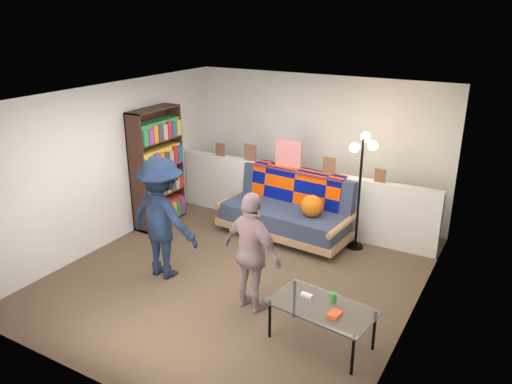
% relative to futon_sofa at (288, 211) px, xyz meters
% --- Properties ---
extents(ground, '(5.00, 5.00, 0.00)m').
position_rel_futon_sofa_xyz_m(ground, '(-0.00, -1.41, -0.42)').
color(ground, brown).
rests_on(ground, ground).
extents(room_shell, '(4.60, 5.05, 2.45)m').
position_rel_futon_sofa_xyz_m(room_shell, '(-0.00, -0.94, 1.26)').
color(room_shell, silver).
rests_on(room_shell, ground).
extents(half_wall_ledge, '(4.45, 0.15, 1.00)m').
position_rel_futon_sofa_xyz_m(half_wall_ledge, '(-0.00, 0.39, 0.08)').
color(half_wall_ledge, silver).
rests_on(half_wall_ledge, ground).
extents(ledge_decor, '(2.97, 0.02, 0.45)m').
position_rel_futon_sofa_xyz_m(ledge_decor, '(-0.23, 0.37, 0.76)').
color(ledge_decor, brown).
rests_on(ledge_decor, half_wall_ledge).
extents(futon_sofa, '(2.15, 1.15, 0.89)m').
position_rel_futon_sofa_xyz_m(futon_sofa, '(0.00, 0.00, 0.00)').
color(futon_sofa, '#AC7D53').
rests_on(futon_sofa, ground).
extents(bookshelf, '(0.32, 0.97, 1.93)m').
position_rel_futon_sofa_xyz_m(bookshelf, '(-2.09, -0.62, 0.49)').
color(bookshelf, black).
rests_on(bookshelf, ground).
extents(coffee_table, '(1.18, 0.75, 0.57)m').
position_rel_futon_sofa_xyz_m(coffee_table, '(1.53, -2.28, 0.02)').
color(coffee_table, black).
rests_on(coffee_table, ground).
extents(floor_lamp, '(0.41, 0.33, 1.75)m').
position_rel_futon_sofa_xyz_m(floor_lamp, '(1.08, 0.14, 0.83)').
color(floor_lamp, black).
rests_on(floor_lamp, ground).
extents(person_left, '(1.09, 0.66, 1.64)m').
position_rel_futon_sofa_xyz_m(person_left, '(-0.88, -1.94, 0.40)').
color(person_left, black).
rests_on(person_left, ground).
extents(person_right, '(0.92, 0.56, 1.47)m').
position_rel_futon_sofa_xyz_m(person_right, '(0.54, -2.06, 0.32)').
color(person_right, '#CD8590').
rests_on(person_right, ground).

